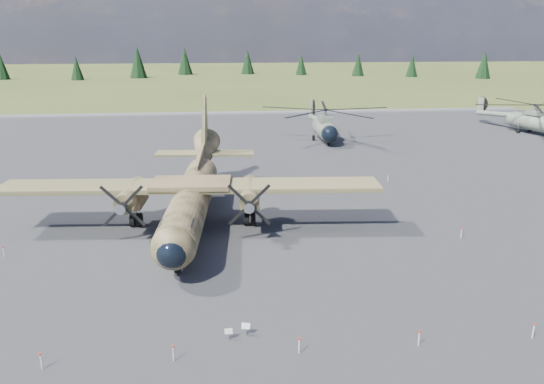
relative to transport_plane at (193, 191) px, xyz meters
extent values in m
plane|color=brown|center=(3.65, -5.52, -2.79)|extent=(500.00, 500.00, 0.00)
cube|color=slate|center=(3.65, 4.48, -2.79)|extent=(120.00, 120.00, 0.04)
cylinder|color=#393A1F|center=(-0.12, -1.56, -0.47)|extent=(4.22, 18.39, 2.84)
sphere|color=#393A1F|center=(-0.81, -10.65, -0.47)|extent=(2.98, 2.98, 2.78)
sphere|color=black|center=(-0.86, -11.21, -0.52)|extent=(2.19, 2.19, 2.04)
cube|color=black|center=(-0.69, -9.04, 0.29)|extent=(2.14, 1.77, 0.56)
cone|color=#393A1F|center=(0.79, 10.35, 0.60)|extent=(3.30, 7.15, 4.27)
cube|color=#AAADB0|center=(-0.04, -0.55, -1.63)|extent=(2.38, 6.21, 0.51)
cube|color=#343C1F|center=(-0.08, -1.06, 0.70)|extent=(29.55, 5.67, 0.35)
cube|color=#393A1F|center=(-0.08, -1.06, 0.92)|extent=(6.34, 4.10, 0.35)
cylinder|color=#393A1F|center=(-4.65, -1.01, 0.14)|extent=(1.92, 5.37, 1.52)
cube|color=#393A1F|center=(-4.59, -0.21, -0.52)|extent=(1.78, 3.55, 0.81)
cone|color=gray|center=(-4.90, -4.30, 0.14)|extent=(0.84, 0.97, 0.77)
cylinder|color=black|center=(-4.59, -0.21, -2.24)|extent=(0.97, 1.18, 1.11)
cylinder|color=#393A1F|center=(4.44, -1.71, 0.14)|extent=(1.92, 5.37, 1.52)
cube|color=#393A1F|center=(4.50, -0.90, -0.52)|extent=(1.78, 3.55, 0.81)
cone|color=gray|center=(4.19, -4.99, 0.14)|extent=(0.84, 0.97, 0.77)
cylinder|color=black|center=(4.50, -0.90, -2.24)|extent=(0.97, 1.18, 1.11)
cube|color=#393A1F|center=(0.50, 6.52, 1.21)|extent=(0.87, 7.65, 1.70)
cube|color=#343C1F|center=(0.83, 10.86, 0.65)|extent=(9.87, 2.96, 0.22)
cylinder|color=gray|center=(-0.72, -9.44, -1.50)|extent=(0.15, 0.15, 0.91)
cylinder|color=black|center=(-0.72, -9.44, -2.24)|extent=(0.43, 0.97, 0.95)
cylinder|color=gray|center=(17.35, 32.15, -0.95)|extent=(2.55, 7.20, 2.49)
sphere|color=black|center=(17.32, 28.56, -1.00)|extent=(2.31, 2.31, 2.29)
sphere|color=gray|center=(17.37, 35.74, -0.95)|extent=(2.31, 2.31, 2.29)
cube|color=gray|center=(17.34, 31.75, 0.65)|extent=(1.72, 3.20, 0.75)
cylinder|color=gray|center=(17.34, 31.75, 1.39)|extent=(0.36, 0.36, 1.00)
cylinder|color=gray|center=(17.40, 39.48, -0.60)|extent=(0.90, 8.52, 1.43)
cube|color=gray|center=(17.43, 43.22, 0.65)|extent=(0.23, 1.40, 2.39)
cylinder|color=black|center=(17.78, 43.21, 0.65)|extent=(0.08, 2.59, 2.59)
cylinder|color=black|center=(17.32, 29.16, -2.40)|extent=(0.28, 0.68, 0.68)
cylinder|color=black|center=(16.01, 33.36, -2.40)|extent=(0.31, 0.80, 0.80)
cylinder|color=gray|center=(16.01, 33.36, -1.87)|extent=(0.14, 0.14, 1.45)
cylinder|color=black|center=(18.70, 33.34, -2.40)|extent=(0.31, 0.80, 0.80)
cylinder|color=gray|center=(18.70, 33.34, -1.87)|extent=(0.14, 0.14, 1.45)
cylinder|color=gray|center=(50.27, 35.14, -1.02)|extent=(4.36, 7.32, 2.40)
sphere|color=gray|center=(49.24, 38.44, -1.02)|extent=(2.77, 2.77, 2.21)
cube|color=gray|center=(50.39, 34.77, 0.52)|extent=(2.48, 3.42, 0.72)
cylinder|color=gray|center=(50.39, 34.77, 1.24)|extent=(0.43, 0.43, 0.96)
cylinder|color=gray|center=(48.17, 41.88, -0.68)|extent=(3.22, 8.07, 1.37)
cube|color=gray|center=(47.09, 45.32, 0.52)|extent=(0.60, 1.35, 2.31)
cylinder|color=black|center=(47.41, 45.42, 0.52)|extent=(0.80, 2.40, 2.50)
cylinder|color=black|center=(48.69, 35.85, -2.41)|extent=(0.50, 0.82, 0.77)
cylinder|color=gray|center=(48.69, 35.85, -1.91)|extent=(0.17, 0.17, 1.39)
cylinder|color=black|center=(51.17, 36.63, -2.41)|extent=(0.50, 0.82, 0.77)
cylinder|color=gray|center=(51.17, 36.63, -1.91)|extent=(0.17, 0.17, 1.39)
cube|color=gray|center=(2.30, -17.43, -2.54)|extent=(0.08, 0.08, 0.50)
cube|color=silver|center=(2.30, -17.48, -2.30)|extent=(0.42, 0.22, 0.28)
cube|color=gray|center=(3.19, -17.09, -2.52)|extent=(0.09, 0.09, 0.54)
cube|color=silver|center=(3.19, -17.14, -2.26)|extent=(0.46, 0.28, 0.30)
cylinder|color=silver|center=(-6.35, -19.02, -2.39)|extent=(0.07, 0.07, 0.80)
cylinder|color=red|center=(-6.35, -19.02, -1.99)|extent=(0.12, 0.12, 0.10)
cylinder|color=silver|center=(-0.35, -19.02, -2.39)|extent=(0.07, 0.07, 0.80)
cylinder|color=red|center=(-0.35, -19.02, -1.99)|extent=(0.12, 0.12, 0.10)
cylinder|color=silver|center=(5.65, -19.02, -2.39)|extent=(0.07, 0.07, 0.80)
cylinder|color=red|center=(5.65, -19.02, -1.99)|extent=(0.12, 0.12, 0.10)
cylinder|color=silver|center=(11.65, -19.02, -2.39)|extent=(0.07, 0.07, 0.80)
cylinder|color=red|center=(11.65, -19.02, -1.99)|extent=(0.12, 0.12, 0.10)
cylinder|color=silver|center=(17.65, -19.02, -2.39)|extent=(0.07, 0.07, 0.80)
cylinder|color=red|center=(17.65, -19.02, -1.99)|extent=(0.12, 0.12, 0.10)
cylinder|color=silver|center=(-12.35, 10.48, -2.39)|extent=(0.07, 0.07, 0.80)
cylinder|color=red|center=(-12.35, 10.48, -1.99)|extent=(0.12, 0.12, 0.10)
cylinder|color=silver|center=(-4.35, 10.48, -2.39)|extent=(0.07, 0.07, 0.80)
cylinder|color=red|center=(-4.35, 10.48, -1.99)|extent=(0.12, 0.12, 0.10)
cylinder|color=silver|center=(3.65, 10.48, -2.39)|extent=(0.07, 0.07, 0.80)
cylinder|color=red|center=(3.65, 10.48, -1.99)|extent=(0.12, 0.12, 0.10)
cylinder|color=silver|center=(11.65, 10.48, -2.39)|extent=(0.07, 0.07, 0.80)
cylinder|color=red|center=(11.65, 10.48, -1.99)|extent=(0.12, 0.12, 0.10)
cylinder|color=silver|center=(19.65, 10.48, -2.39)|extent=(0.07, 0.07, 0.80)
cylinder|color=red|center=(19.65, 10.48, -1.99)|extent=(0.12, 0.12, 0.10)
cylinder|color=silver|center=(-12.85, -5.52, -2.39)|extent=(0.07, 0.07, 0.80)
cylinder|color=red|center=(-12.85, -5.52, -1.99)|extent=(0.12, 0.12, 0.10)
cylinder|color=silver|center=(20.15, -5.52, -2.39)|extent=(0.07, 0.07, 0.80)
cylinder|color=red|center=(20.15, -5.52, -1.99)|extent=(0.12, 0.12, 0.10)
cone|color=black|center=(93.78, 135.58, 1.91)|extent=(5.27, 5.27, 9.41)
cone|color=black|center=(72.14, 145.55, 1.14)|extent=(4.41, 4.41, 7.88)
cone|color=black|center=(54.07, 151.33, 1.30)|extent=(4.59, 4.59, 8.19)
cone|color=black|center=(34.43, 158.95, 1.01)|extent=(4.26, 4.26, 7.61)
cone|color=black|center=(14.82, 165.35, 1.74)|extent=(5.08, 5.08, 9.08)
cone|color=black|center=(-8.72, 165.30, 2.17)|extent=(5.56, 5.56, 9.93)
cone|color=black|center=(-24.08, 150.73, 2.57)|extent=(6.01, 6.01, 10.74)
cone|color=black|center=(-43.17, 144.36, 1.06)|extent=(4.32, 4.32, 7.72)
cone|color=black|center=(-68.48, 148.81, 1.42)|extent=(4.72, 4.72, 8.42)
camera|label=1|loc=(1.96, -41.11, 12.09)|focal=35.00mm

